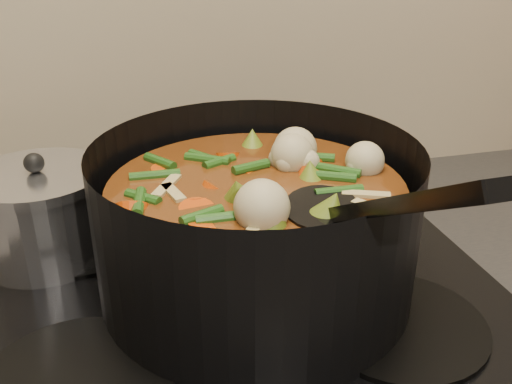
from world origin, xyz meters
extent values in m
cube|color=black|center=(0.00, 1.93, 0.89)|extent=(2.64, 0.64, 0.05)
cube|color=black|center=(0.00, 1.93, 0.92)|extent=(0.62, 0.54, 0.02)
cylinder|color=black|center=(-0.16, 1.80, 0.93)|extent=(0.18, 0.18, 0.01)
cylinder|color=black|center=(0.16, 1.80, 0.93)|extent=(0.18, 0.18, 0.01)
cylinder|color=black|center=(-0.16, 2.06, 0.93)|extent=(0.18, 0.18, 0.01)
cylinder|color=black|center=(0.16, 2.06, 0.93)|extent=(0.18, 0.18, 0.01)
cylinder|color=black|center=(0.04, 1.90, 1.02)|extent=(0.39, 0.39, 0.17)
cylinder|color=black|center=(0.04, 1.90, 0.94)|extent=(0.34, 0.34, 0.01)
cylinder|color=#612B10|center=(0.04, 1.90, 1.00)|extent=(0.31, 0.31, 0.12)
cylinder|color=#BF4808|center=(0.08, 1.90, 1.06)|extent=(0.03, 0.04, 0.03)
cylinder|color=#BF4808|center=(0.09, 1.97, 1.06)|extent=(0.05, 0.05, 0.03)
cylinder|color=#BF4808|center=(0.02, 2.02, 1.06)|extent=(0.05, 0.05, 0.03)
cylinder|color=#BF4808|center=(-0.02, 1.94, 1.06)|extent=(0.04, 0.04, 0.03)
cylinder|color=#BF4808|center=(-0.06, 1.88, 1.06)|extent=(0.04, 0.04, 0.03)
cylinder|color=#BF4808|center=(0.02, 1.86, 1.06)|extent=(0.05, 0.05, 0.03)
cylinder|color=#BF4808|center=(0.07, 1.83, 1.06)|extent=(0.04, 0.04, 0.03)
cylinder|color=#BF4808|center=(0.15, 1.87, 1.06)|extent=(0.04, 0.04, 0.03)
cylinder|color=#BF4808|center=(0.09, 1.94, 1.06)|extent=(0.05, 0.05, 0.03)
cylinder|color=#BF4808|center=(0.05, 2.00, 1.06)|extent=(0.05, 0.05, 0.03)
cylinder|color=#BF4808|center=(0.01, 1.94, 1.06)|extent=(0.04, 0.03, 0.03)
cylinder|color=#BF4808|center=(-0.05, 1.91, 1.06)|extent=(0.04, 0.05, 0.03)
cylinder|color=#BF4808|center=(-0.05, 1.82, 1.06)|extent=(0.05, 0.05, 0.03)
sphere|color=tan|center=(0.11, 1.90, 1.07)|extent=(0.05, 0.05, 0.05)
sphere|color=tan|center=(0.03, 1.98, 1.07)|extent=(0.05, 0.05, 0.05)
sphere|color=tan|center=(-0.04, 1.90, 1.07)|extent=(0.05, 0.05, 0.05)
sphere|color=tan|center=(0.05, 1.83, 1.07)|extent=(0.05, 0.05, 0.05)
sphere|color=tan|center=(0.11, 1.92, 1.07)|extent=(0.05, 0.05, 0.05)
cone|color=olive|center=(0.05, 1.81, 1.07)|extent=(0.05, 0.05, 0.04)
cone|color=olive|center=(0.13, 1.93, 1.07)|extent=(0.05, 0.05, 0.04)
cone|color=olive|center=(0.01, 2.00, 1.07)|extent=(0.05, 0.05, 0.04)
cone|color=olive|center=(-0.06, 1.87, 1.07)|extent=(0.05, 0.05, 0.04)
cone|color=olive|center=(0.07, 1.81, 1.07)|extent=(0.05, 0.05, 0.04)
cylinder|color=#225118|center=(0.07, 1.94, 1.06)|extent=(0.01, 0.05, 0.01)
cylinder|color=#225118|center=(0.03, 2.02, 1.06)|extent=(0.04, 0.04, 0.01)
cylinder|color=#225118|center=(-0.03, 1.97, 1.06)|extent=(0.05, 0.02, 0.01)
cylinder|color=#225118|center=(-0.04, 1.90, 1.06)|extent=(0.03, 0.05, 0.01)
cylinder|color=#225118|center=(0.00, 1.87, 1.06)|extent=(0.03, 0.05, 0.01)
cylinder|color=#225118|center=(0.04, 1.79, 1.06)|extent=(0.05, 0.02, 0.01)
cylinder|color=#225118|center=(0.10, 1.84, 1.06)|extent=(0.04, 0.04, 0.01)
cylinder|color=#225118|center=(0.11, 1.91, 1.06)|extent=(0.01, 0.05, 0.01)
cylinder|color=#225118|center=(0.07, 1.94, 1.06)|extent=(0.04, 0.04, 0.01)
cylinder|color=#225118|center=(0.03, 2.02, 1.06)|extent=(0.05, 0.02, 0.01)
cylinder|color=#225118|center=(-0.04, 1.97, 1.06)|extent=(0.03, 0.05, 0.01)
cylinder|color=#225118|center=(-0.04, 1.90, 1.06)|extent=(0.03, 0.05, 0.01)
cylinder|color=#225118|center=(0.00, 1.87, 1.06)|extent=(0.05, 0.02, 0.01)
cylinder|color=#225118|center=(0.04, 1.79, 1.06)|extent=(0.04, 0.04, 0.01)
cylinder|color=#225118|center=(0.11, 1.84, 1.06)|extent=(0.01, 0.05, 0.01)
cube|color=tan|center=(-0.05, 1.89, 1.06)|extent=(0.05, 0.01, 0.00)
cube|color=tan|center=(0.05, 1.82, 1.06)|extent=(0.02, 0.05, 0.00)
cube|color=tan|center=(0.12, 1.92, 1.06)|extent=(0.05, 0.04, 0.00)
cube|color=tan|center=(0.01, 1.99, 1.06)|extent=(0.04, 0.04, 0.00)
cube|color=tan|center=(-0.05, 1.88, 1.06)|extent=(0.03, 0.05, 0.00)
ellipsoid|color=black|center=(0.08, 1.83, 1.06)|extent=(0.10, 0.11, 0.01)
cube|color=black|center=(0.09, 1.72, 1.12)|extent=(0.03, 0.20, 0.13)
cylinder|color=silver|center=(-0.20, 2.04, 0.98)|extent=(0.16, 0.16, 0.10)
cylinder|color=silver|center=(-0.20, 2.04, 1.04)|extent=(0.16, 0.16, 0.01)
sphere|color=black|center=(-0.20, 2.04, 1.05)|extent=(0.02, 0.02, 0.02)
camera|label=1|loc=(-0.10, 1.38, 1.31)|focal=40.00mm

